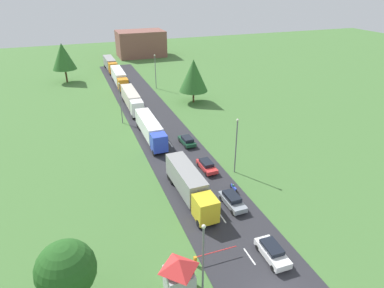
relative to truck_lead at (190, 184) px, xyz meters
The scene contains 22 objects.
road 8.10m from the truck_lead, 72.96° to the left, with size 10.00×140.00×0.06m, color #2B2B30.
lane_marking_centre 5.86m from the truck_lead, 65.26° to the left, with size 0.16×121.30×0.01m.
truck_lead is the anchor object (origin of this frame).
truck_second 19.29m from the truck_lead, 91.01° to the left, with size 2.50×13.55×3.42m.
truck_third 35.89m from the truck_lead, 90.50° to the left, with size 2.63×13.95×3.57m.
truck_fourth 54.58m from the truck_lead, 89.97° to the left, with size 2.66×14.44×3.78m.
truck_fifth 71.16m from the truck_lead, 89.98° to the left, with size 2.70×12.33×3.68m.
car_lead 13.40m from the truck_lead, 71.13° to the right, with size 1.88×4.39×1.51m.
car_second 5.70m from the truck_lead, 36.57° to the right, with size 1.93×4.59×1.54m.
car_third 7.72m from the truck_lead, 50.76° to the left, with size 1.84×4.35×1.39m.
car_fourth 15.71m from the truck_lead, 71.78° to the left, with size 1.97×4.23×1.42m.
motorcycle_courier 6.31m from the truck_lead, ahead, with size 0.28×1.94×0.91m.
guard_booth 14.50m from the truck_lead, 113.52° to the right, with size 2.76×2.83×3.94m.
barrier_gate 11.19m from the truck_lead, 103.13° to the right, with size 4.64×0.28×1.05m.
lamppost_lead 15.09m from the truck_lead, 105.42° to the right, with size 0.36×0.36×8.03m.
lamppost_second 9.68m from the truck_lead, 25.43° to the left, with size 0.36×0.36×8.40m.
lamppost_third 28.71m from the truck_lead, 97.56° to the left, with size 0.36×0.36×8.14m.
lamppost_fourth 49.27m from the truck_lead, 80.24° to the left, with size 0.36×0.36×8.61m.
tree_oak 64.24m from the truck_lead, 101.69° to the left, with size 6.24×6.24×10.38m.
tree_birch 37.92m from the truck_lead, 68.85° to the left, with size 6.40×6.40×9.73m.
tree_maple 19.06m from the truck_lead, 141.64° to the right, with size 4.91×4.91×6.97m.
distant_building 90.14m from the truck_lead, 81.34° to the left, with size 16.41×10.95×8.84m, color brown.
Camera 1 is at (-14.48, -17.00, 25.70)m, focal length 31.71 mm.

